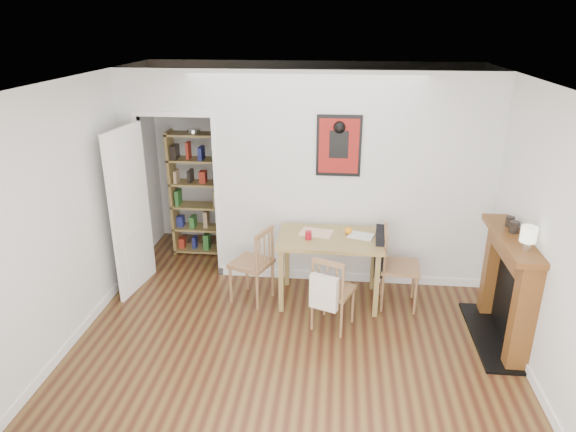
# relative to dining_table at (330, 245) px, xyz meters

# --- Properties ---
(ground) EXTENTS (5.20, 5.20, 0.00)m
(ground) POSITION_rel_dining_table_xyz_m (-0.34, -0.85, -0.71)
(ground) COLOR brown
(ground) RESTS_ON ground
(room_shell) EXTENTS (5.20, 5.20, 5.20)m
(room_shell) POSITION_rel_dining_table_xyz_m (-0.24, 0.49, 0.59)
(room_shell) COLOR silver
(room_shell) RESTS_ON ground
(dining_table) EXTENTS (1.19, 0.75, 0.81)m
(dining_table) POSITION_rel_dining_table_xyz_m (0.00, 0.00, 0.00)
(dining_table) COLOR olive
(dining_table) RESTS_ON ground
(chair_left) EXTENTS (0.60, 0.60, 0.93)m
(chair_left) POSITION_rel_dining_table_xyz_m (-0.90, -0.09, -0.25)
(chair_left) COLOR #936544
(chair_left) RESTS_ON ground
(chair_right) EXTENTS (0.57, 0.50, 0.95)m
(chair_right) POSITION_rel_dining_table_xyz_m (0.78, -0.03, -0.22)
(chair_right) COLOR #936544
(chair_right) RESTS_ON ground
(chair_front) EXTENTS (0.56, 0.59, 0.86)m
(chair_front) POSITION_rel_dining_table_xyz_m (0.05, -0.57, -0.27)
(chair_front) COLOR #936544
(chair_front) RESTS_ON ground
(bookshelf) EXTENTS (0.73, 0.29, 1.74)m
(bookshelf) POSITION_rel_dining_table_xyz_m (-1.85, 1.17, 0.15)
(bookshelf) COLOR olive
(bookshelf) RESTS_ON ground
(fireplace) EXTENTS (0.45, 1.25, 1.16)m
(fireplace) POSITION_rel_dining_table_xyz_m (1.82, -0.60, -0.10)
(fireplace) COLOR brown
(fireplace) RESTS_ON ground
(red_glass) EXTENTS (0.07, 0.07, 0.10)m
(red_glass) POSITION_rel_dining_table_xyz_m (-0.24, -0.09, 0.14)
(red_glass) COLOR maroon
(red_glass) RESTS_ON dining_table
(orange_fruit) EXTENTS (0.08, 0.08, 0.08)m
(orange_fruit) POSITION_rel_dining_table_xyz_m (0.20, 0.11, 0.14)
(orange_fruit) COLOR orange
(orange_fruit) RESTS_ON dining_table
(placemat) EXTENTS (0.41, 0.35, 0.00)m
(placemat) POSITION_rel_dining_table_xyz_m (-0.17, 0.10, 0.10)
(placemat) COLOR beige
(placemat) RESTS_ON dining_table
(notebook) EXTENTS (0.32, 0.27, 0.01)m
(notebook) POSITION_rel_dining_table_xyz_m (0.35, 0.06, 0.10)
(notebook) COLOR silver
(notebook) RESTS_ON dining_table
(mantel_lamp) EXTENTS (0.15, 0.15, 0.23)m
(mantel_lamp) POSITION_rel_dining_table_xyz_m (1.79, -0.92, 0.59)
(mantel_lamp) COLOR silver
(mantel_lamp) RESTS_ON fireplace
(ceramic_jar_a) EXTENTS (0.10, 0.10, 0.11)m
(ceramic_jar_a) POSITION_rel_dining_table_xyz_m (1.80, -0.51, 0.51)
(ceramic_jar_a) COLOR black
(ceramic_jar_a) RESTS_ON fireplace
(ceramic_jar_b) EXTENTS (0.09, 0.09, 0.11)m
(ceramic_jar_b) POSITION_rel_dining_table_xyz_m (1.81, -0.36, 0.50)
(ceramic_jar_b) COLOR black
(ceramic_jar_b) RESTS_ON fireplace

